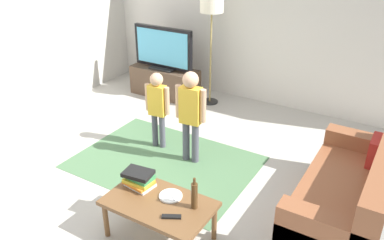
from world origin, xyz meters
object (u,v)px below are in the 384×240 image
object	(u,v)px
tv	(163,49)
child_near_tv	(157,104)
floor_lamp	(212,9)
tv_stand	(165,82)
plate	(171,196)
tv_remote	(171,217)
couch	(352,198)
coffee_table	(159,206)
bottle	(194,195)
child_center	(191,109)
book_stack	(139,179)

from	to	relation	value
tv	child_near_tv	size ratio (longest dim) A/B	1.05
tv	floor_lamp	xyz separation A→B (m)	(0.81, 0.17, 0.70)
tv	floor_lamp	distance (m)	1.08
tv_stand	plate	bearing A→B (deg)	-54.17
tv_remote	plate	distance (m)	0.29
couch	coffee_table	xyz separation A→B (m)	(-1.49, -1.18, 0.08)
floor_lamp	bottle	bearing A→B (deg)	-63.55
plate	child_near_tv	bearing A→B (deg)	129.75
couch	bottle	xyz separation A→B (m)	(-1.17, -1.08, 0.26)
floor_lamp	tv_stand	bearing A→B (deg)	-169.37
tv	child_near_tv	xyz separation A→B (m)	(0.93, -1.47, -0.22)
couch	tv_remote	world-z (taller)	couch
floor_lamp	couch	bearing A→B (deg)	-35.39
floor_lamp	plate	bearing A→B (deg)	-67.76
tv_stand	tv_remote	distance (m)	3.73
couch	plate	world-z (taller)	couch
tv	tv_remote	world-z (taller)	tv
tv_remote	plate	xyz separation A→B (m)	(-0.17, 0.24, -0.00)
plate	bottle	bearing A→B (deg)	-4.24
child_center	bottle	distance (m)	1.47
book_stack	bottle	world-z (taller)	bottle
tv_stand	bottle	distance (m)	3.63
book_stack	tv_remote	xyz separation A→B (m)	(0.52, -0.22, -0.07)
couch	child_center	xyz separation A→B (m)	(-1.96, 0.15, 0.43)
child_near_tv	floor_lamp	bearing A→B (deg)	94.36
bottle	plate	size ratio (longest dim) A/B	1.44
coffee_table	tv_remote	xyz separation A→B (m)	(0.22, -0.12, 0.06)
tv	floor_lamp	size ratio (longest dim) A/B	0.62
tv_stand	plate	size ratio (longest dim) A/B	5.45
tv	coffee_table	bearing A→B (deg)	-55.79
floor_lamp	child_near_tv	distance (m)	1.88
tv_stand	bottle	world-z (taller)	bottle
child_near_tv	couch	bearing A→B (deg)	-5.34
child_near_tv	plate	distance (m)	1.69
tv_stand	floor_lamp	size ratio (longest dim) A/B	0.67
floor_lamp	bottle	world-z (taller)	floor_lamp
tv_remote	plate	bearing A→B (deg)	96.33
book_stack	tv_remote	distance (m)	0.57
book_stack	tv_remote	world-z (taller)	book_stack
child_near_tv	child_center	distance (m)	0.57
tv	child_center	size ratio (longest dim) A/B	0.92
floor_lamp	child_near_tv	world-z (taller)	floor_lamp
tv	bottle	distance (m)	3.61
coffee_table	child_near_tv	bearing A→B (deg)	125.96
floor_lamp	child_center	bearing A→B (deg)	-68.51
child_near_tv	tv	bearing A→B (deg)	122.45
couch	child_near_tv	xyz separation A→B (m)	(-2.52, 0.24, 0.34)
book_stack	child_center	bearing A→B (deg)	97.72
tv	book_stack	bearing A→B (deg)	-59.22
tv	plate	xyz separation A→B (m)	(2.01, -2.76, -0.42)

